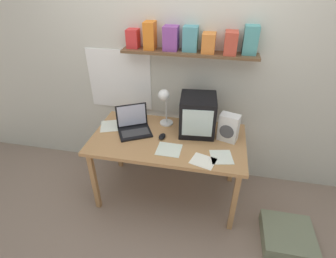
{
  "coord_description": "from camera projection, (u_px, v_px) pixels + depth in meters",
  "views": [
    {
      "loc": [
        0.41,
        -2.01,
        2.15
      ],
      "look_at": [
        0.0,
        0.0,
        0.83
      ],
      "focal_mm": 28.0,
      "sensor_mm": 36.0,
      "label": 1
    }
  ],
  "objects": [
    {
      "name": "space_heater",
      "position": [
        229.0,
        128.0,
        2.4
      ],
      "size": [
        0.2,
        0.16,
        0.26
      ],
      "rotation": [
        0.0,
        0.0,
        -0.31
      ],
      "color": "white",
      "rests_on": "corner_desk"
    },
    {
      "name": "floor_cushion",
      "position": [
        287.0,
        237.0,
        2.35
      ],
      "size": [
        0.44,
        0.44,
        0.13
      ],
      "color": "gray",
      "rests_on": "ground_plane"
    },
    {
      "name": "laptop",
      "position": [
        134.0,
        125.0,
        2.57
      ],
      "size": [
        0.39,
        0.38,
        0.25
      ],
      "rotation": [
        0.0,
        0.0,
        0.49
      ],
      "color": "black",
      "rests_on": "corner_desk"
    },
    {
      "name": "ground_plane",
      "position": [
        168.0,
        192.0,
        2.89
      ],
      "size": [
        12.0,
        12.0,
        0.0
      ],
      "primitive_type": "plane",
      "color": "gray"
    },
    {
      "name": "printed_handout",
      "position": [
        169.0,
        150.0,
        2.34
      ],
      "size": [
        0.22,
        0.2,
        0.0
      ],
      "rotation": [
        0.0,
        0.0,
        -0.02
      ],
      "color": "silver",
      "rests_on": "corner_desk"
    },
    {
      "name": "open_notebook",
      "position": [
        112.0,
        126.0,
        2.68
      ],
      "size": [
        0.29,
        0.28,
        0.0
      ],
      "rotation": [
        0.0,
        0.0,
        0.34
      ],
      "color": "silver",
      "rests_on": "corner_desk"
    },
    {
      "name": "juice_glass",
      "position": [
        134.0,
        115.0,
        2.76
      ],
      "size": [
        0.07,
        0.07,
        0.11
      ],
      "color": "white",
      "rests_on": "corner_desk"
    },
    {
      "name": "loose_paper_near_laptop",
      "position": [
        203.0,
        161.0,
        2.2
      ],
      "size": [
        0.24,
        0.22,
        0.0
      ],
      "rotation": [
        0.0,
        0.0,
        -0.29
      ],
      "color": "white",
      "rests_on": "corner_desk"
    },
    {
      "name": "desk_lamp",
      "position": [
        164.0,
        101.0,
        2.52
      ],
      "size": [
        0.14,
        0.19,
        0.41
      ],
      "rotation": [
        0.0,
        0.0,
        -0.17
      ],
      "color": "white",
      "rests_on": "corner_desk"
    },
    {
      "name": "corner_desk",
      "position": [
        168.0,
        143.0,
        2.53
      ],
      "size": [
        1.45,
        0.78,
        0.73
      ],
      "color": "tan",
      "rests_on": "ground_plane"
    },
    {
      "name": "back_wall",
      "position": [
        178.0,
        62.0,
        2.59
      ],
      "size": [
        5.6,
        0.24,
        2.6
      ],
      "color": "beige",
      "rests_on": "ground_plane"
    },
    {
      "name": "crt_monitor",
      "position": [
        198.0,
        115.0,
        2.5
      ],
      "size": [
        0.36,
        0.38,
        0.37
      ],
      "rotation": [
        0.0,
        0.0,
        0.09
      ],
      "color": "black",
      "rests_on": "corner_desk"
    },
    {
      "name": "computer_mouse",
      "position": [
        162.0,
        136.0,
        2.49
      ],
      "size": [
        0.07,
        0.11,
        0.03
      ],
      "rotation": [
        0.0,
        0.0,
        -0.13
      ],
      "color": "black",
      "rests_on": "corner_desk"
    },
    {
      "name": "loose_paper_near_monitor",
      "position": [
        221.0,
        157.0,
        2.25
      ],
      "size": [
        0.22,
        0.23,
        0.0
      ],
      "rotation": [
        0.0,
        0.0,
        0.21
      ],
      "color": "white",
      "rests_on": "corner_desk"
    }
  ]
}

